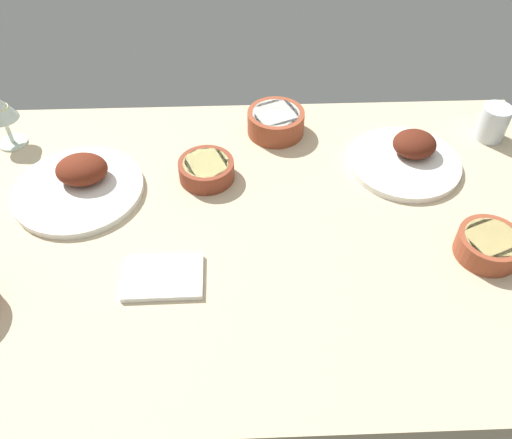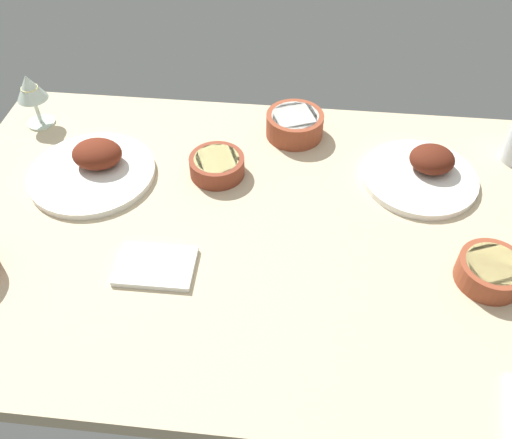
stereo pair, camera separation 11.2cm
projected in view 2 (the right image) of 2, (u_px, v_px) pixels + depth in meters
dining_table at (256, 232)px, 115.42cm from camera, size 140.00×90.00×4.00cm
plate_center_main at (94, 167)px, 124.34cm from camera, size 29.04×29.04×7.35cm
plate_far_side at (423, 172)px, 123.28cm from camera, size 26.40×26.40×7.04cm
bowl_cream at (295, 124)px, 133.83cm from camera, size 14.29×14.29×5.96cm
bowl_pasta at (491, 271)px, 102.13cm from camera, size 12.81×12.81×4.99cm
bowl_potatoes at (217, 165)px, 123.99cm from camera, size 12.78×12.78×4.57cm
wine_glass at (30, 90)px, 132.36cm from camera, size 7.60×7.60×14.00cm
folded_napkin at (156, 266)px, 105.64cm from camera, size 15.40×10.85×1.20cm
fork_loose at (509, 423)px, 84.03cm from camera, size 4.10×17.17×0.80cm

